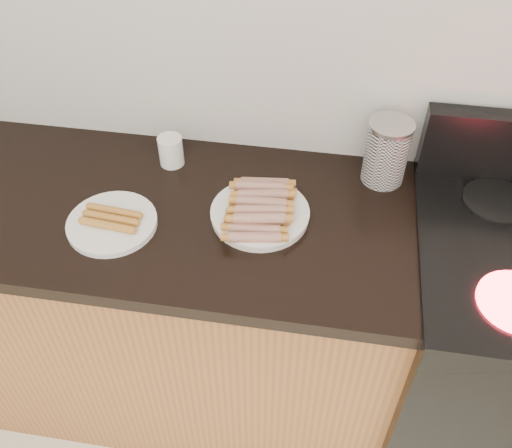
% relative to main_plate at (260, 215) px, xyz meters
% --- Properties ---
extents(wall_back, '(4.00, 0.04, 2.60)m').
position_rel_main_plate_xyz_m(wall_back, '(0.01, 0.30, 0.39)').
color(wall_back, silver).
rests_on(wall_back, ground).
extents(cabinet_base, '(2.20, 0.59, 0.86)m').
position_rel_main_plate_xyz_m(cabinet_base, '(-0.69, -0.01, -0.48)').
color(cabinet_base, '#985A28').
rests_on(cabinet_base, floor).
extents(counter_slab, '(2.20, 0.62, 0.04)m').
position_rel_main_plate_xyz_m(counter_slab, '(-0.69, -0.01, -0.03)').
color(counter_slab, black).
rests_on(counter_slab, cabinet_base).
extents(burner_far_left, '(0.18, 0.18, 0.01)m').
position_rel_main_plate_xyz_m(burner_far_left, '(0.62, 0.15, 0.01)').
color(burner_far_left, black).
rests_on(burner_far_left, stove).
extents(main_plate, '(0.29, 0.29, 0.02)m').
position_rel_main_plate_xyz_m(main_plate, '(0.00, 0.00, 0.00)').
color(main_plate, white).
rests_on(main_plate, counter_slab).
extents(side_plate, '(0.28, 0.28, 0.02)m').
position_rel_main_plate_xyz_m(side_plate, '(-0.37, -0.09, -0.00)').
color(side_plate, white).
rests_on(side_plate, counter_slab).
extents(hotdog_pile, '(0.13, 0.25, 0.05)m').
position_rel_main_plate_xyz_m(hotdog_pile, '(-0.00, -0.00, 0.03)').
color(hotdog_pile, maroon).
rests_on(hotdog_pile, main_plate).
extents(plain_sausages, '(0.14, 0.09, 0.02)m').
position_rel_main_plate_xyz_m(plain_sausages, '(-0.37, -0.09, 0.02)').
color(plain_sausages, tan).
rests_on(plain_sausages, side_plate).
extents(canister, '(0.12, 0.12, 0.19)m').
position_rel_main_plate_xyz_m(canister, '(0.31, 0.21, 0.09)').
color(canister, white).
rests_on(canister, counter_slab).
extents(mug, '(0.09, 0.09, 0.09)m').
position_rel_main_plate_xyz_m(mug, '(-0.29, 0.18, 0.04)').
color(mug, white).
rests_on(mug, counter_slab).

